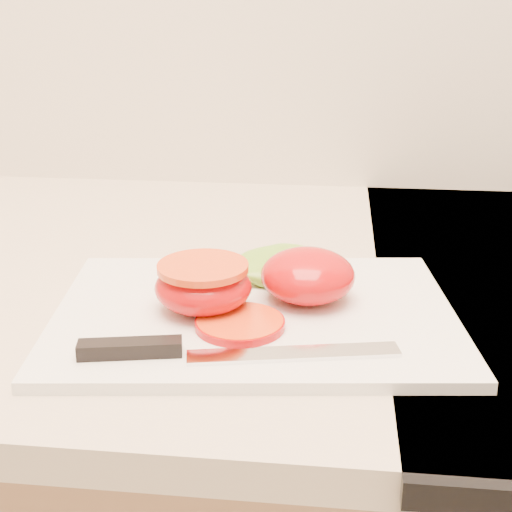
# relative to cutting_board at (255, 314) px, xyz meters

# --- Properties ---
(cutting_board) EXTENTS (0.37, 0.28, 0.01)m
(cutting_board) POSITION_rel_cutting_board_xyz_m (0.00, 0.00, 0.00)
(cutting_board) COLOR white
(cutting_board) RESTS_ON counter
(tomato_half_dome) EXTENTS (0.08, 0.08, 0.05)m
(tomato_half_dome) POSITION_rel_cutting_board_xyz_m (0.04, 0.03, 0.03)
(tomato_half_dome) COLOR #B80B07
(tomato_half_dome) RESTS_ON cutting_board
(tomato_half_cut) EXTENTS (0.08, 0.08, 0.04)m
(tomato_half_cut) POSITION_rel_cutting_board_xyz_m (-0.04, -0.01, 0.03)
(tomato_half_cut) COLOR #B80B07
(tomato_half_cut) RESTS_ON cutting_board
(tomato_slice_0) EXTENTS (0.07, 0.07, 0.01)m
(tomato_slice_0) POSITION_rel_cutting_board_xyz_m (-0.01, -0.04, 0.01)
(tomato_slice_0) COLOR #E35525
(tomato_slice_0) RESTS_ON cutting_board
(lettuce_leaf_0) EXTENTS (0.12, 0.11, 0.02)m
(lettuce_leaf_0) POSITION_rel_cutting_board_xyz_m (0.02, 0.08, 0.02)
(lettuce_leaf_0) COLOR #75BF32
(lettuce_leaf_0) RESTS_ON cutting_board
(knife) EXTENTS (0.24, 0.06, 0.01)m
(knife) POSITION_rel_cutting_board_xyz_m (-0.04, -0.09, 0.01)
(knife) COLOR silver
(knife) RESTS_ON cutting_board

